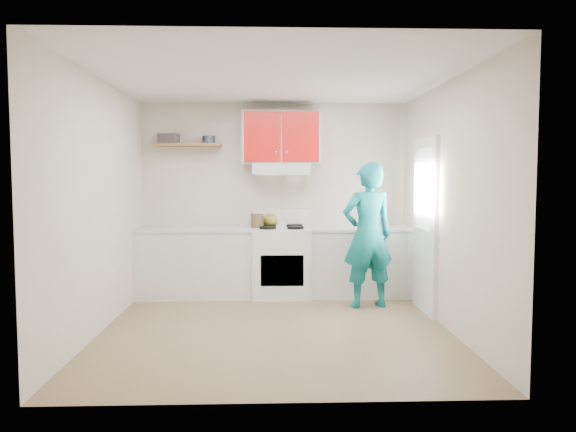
{
  "coord_description": "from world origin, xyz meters",
  "views": [
    {
      "loc": [
        -0.07,
        -5.67,
        1.6
      ],
      "look_at": [
        0.15,
        0.55,
        1.15
      ],
      "focal_mm": 34.26,
      "sensor_mm": 36.0,
      "label": 1
    }
  ],
  "objects_px": {
    "tin": "(209,140)",
    "kettle": "(270,220)",
    "crock": "(257,222)",
    "stove": "(282,262)",
    "person": "(368,235)"
  },
  "relations": [
    {
      "from": "crock",
      "to": "person",
      "type": "bearing_deg",
      "value": -25.56
    },
    {
      "from": "stove",
      "to": "kettle",
      "type": "distance_m",
      "value": 0.6
    },
    {
      "from": "kettle",
      "to": "crock",
      "type": "bearing_deg",
      "value": -115.84
    },
    {
      "from": "stove",
      "to": "tin",
      "type": "distance_m",
      "value": 1.9
    },
    {
      "from": "stove",
      "to": "kettle",
      "type": "xyz_separation_m",
      "value": [
        -0.16,
        0.18,
        0.55
      ]
    },
    {
      "from": "tin",
      "to": "person",
      "type": "height_order",
      "value": "tin"
    },
    {
      "from": "kettle",
      "to": "person",
      "type": "bearing_deg",
      "value": -12.54
    },
    {
      "from": "tin",
      "to": "crock",
      "type": "distance_m",
      "value": 1.28
    },
    {
      "from": "stove",
      "to": "kettle",
      "type": "height_order",
      "value": "kettle"
    },
    {
      "from": "crock",
      "to": "tin",
      "type": "bearing_deg",
      "value": 167.16
    },
    {
      "from": "tin",
      "to": "crock",
      "type": "relative_size",
      "value": 0.84
    },
    {
      "from": "stove",
      "to": "tin",
      "type": "height_order",
      "value": "tin"
    },
    {
      "from": "tin",
      "to": "stove",
      "type": "bearing_deg",
      "value": -10.16
    },
    {
      "from": "tin",
      "to": "crock",
      "type": "bearing_deg",
      "value": -12.84
    },
    {
      "from": "tin",
      "to": "kettle",
      "type": "relative_size",
      "value": 0.8
    }
  ]
}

